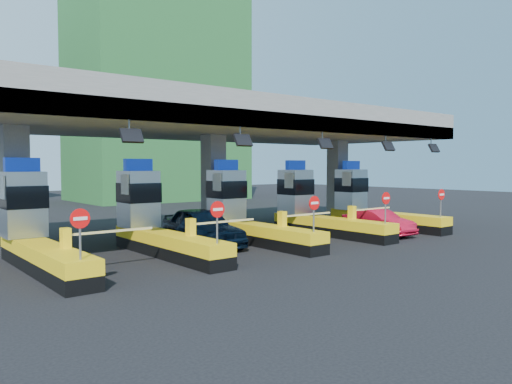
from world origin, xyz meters
TOP-DOWN VIEW (x-y plane):
  - ground at (0.00, 0.00)m, footprint 120.00×120.00m
  - toll_canopy at (0.00, 2.87)m, footprint 28.00×12.09m
  - toll_lane_far_left at (-10.00, 0.28)m, footprint 4.43×8.00m
  - toll_lane_left at (-5.00, 0.28)m, footprint 4.43×8.00m
  - toll_lane_center at (0.00, 0.28)m, footprint 4.43×8.00m
  - toll_lane_right at (5.00, 0.28)m, footprint 4.43×8.00m
  - toll_lane_far_right at (10.00, 0.28)m, footprint 4.43×8.00m
  - bg_building_scaffold at (12.00, 32.00)m, footprint 18.00×12.00m
  - van at (-2.46, 0.33)m, footprint 2.61×5.61m
  - red_car at (7.31, -2.44)m, footprint 1.90×4.43m

SIDE VIEW (x-z plane):
  - ground at x=0.00m, z-range 0.00..0.00m
  - red_car at x=7.31m, z-range 0.00..1.42m
  - van at x=-2.46m, z-range 0.00..1.86m
  - toll_lane_far_left at x=-10.00m, z-range -0.68..3.47m
  - toll_lane_left at x=-5.00m, z-range -0.68..3.47m
  - toll_lane_center at x=0.00m, z-range -0.68..3.47m
  - toll_lane_right at x=5.00m, z-range -0.68..3.47m
  - toll_lane_far_right at x=10.00m, z-range -0.68..3.47m
  - toll_canopy at x=0.00m, z-range 2.63..9.63m
  - bg_building_scaffold at x=12.00m, z-range 0.00..28.00m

